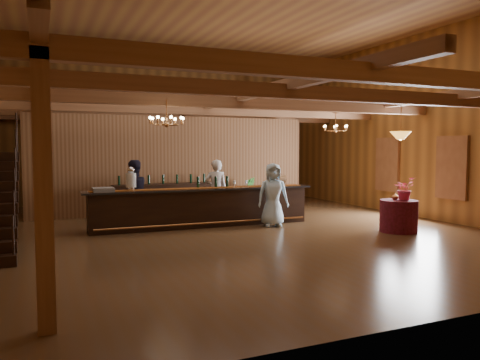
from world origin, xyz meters
name	(u,v)px	position (x,y,z in m)	size (l,w,h in m)	color
floor	(231,229)	(0.00, 0.00, 0.00)	(14.00, 14.00, 0.00)	#503620
ceiling	(231,12)	(0.00, 0.00, 5.50)	(14.00, 14.00, 0.00)	brown
wall_back	(164,131)	(0.00, 7.00, 2.75)	(12.00, 0.10, 5.50)	#996229
wall_front	(453,93)	(0.00, -7.00, 2.75)	(12.00, 0.10, 5.50)	#996229
wall_right	(412,126)	(6.00, 0.00, 2.75)	(0.10, 14.00, 5.50)	#996229
beam_grid	(224,105)	(0.00, 0.51, 3.24)	(11.90, 13.90, 0.39)	#905D3B
support_posts	(239,168)	(0.00, -0.50, 1.60)	(9.20, 10.20, 3.20)	#905D3B
partition_wall	(176,165)	(-0.50, 3.50, 1.55)	(9.00, 0.18, 3.10)	brown
window_right_front	(452,168)	(5.95, -1.60, 1.55)	(0.12, 1.05, 1.75)	white
window_right_back	(388,164)	(5.95, 1.00, 1.55)	(0.12, 1.05, 1.75)	white
backroom_boxes	(167,191)	(-0.29, 5.50, 0.53)	(4.10, 0.60, 1.10)	black
tasting_bar	(202,207)	(-0.57, 0.62, 0.52)	(6.17, 0.93, 1.04)	black
beverage_dispenser	(131,179)	(-2.43, 0.71, 1.31)	(0.26, 0.26, 0.60)	silver
glass_rack_tray	(103,190)	(-3.12, 0.63, 1.08)	(0.50, 0.50, 0.10)	gray
raffle_drum	(280,179)	(1.72, 0.52, 1.20)	(0.34, 0.24, 0.30)	brown
bar_bottle_0	(198,182)	(-0.65, 0.74, 1.18)	(0.07, 0.07, 0.30)	black
bar_bottle_1	(216,182)	(-0.15, 0.73, 1.18)	(0.07, 0.07, 0.30)	black
bar_bottle_2	(227,181)	(0.18, 0.72, 1.18)	(0.07, 0.07, 0.30)	black
backbar_shelf	(170,199)	(-0.82, 2.99, 0.49)	(3.51, 0.55, 0.99)	black
round_table	(399,216)	(3.67, -2.08, 0.40)	(0.92, 0.92, 0.80)	maroon
chandelier_left	(167,121)	(-1.83, -0.62, 2.72)	(0.80, 0.80, 0.64)	#B6753F
chandelier_right	(335,128)	(4.09, 1.29, 2.72)	(0.80, 0.80, 0.64)	#B6753F
pendant_lamp	(401,135)	(3.67, -2.08, 2.40)	(0.52, 0.52, 0.90)	#B6753F
bartender	(216,190)	(0.13, 1.47, 0.88)	(0.64, 0.42, 1.76)	silver
staff_second	(133,194)	(-2.28, 1.27, 0.89)	(0.86, 0.67, 1.78)	black
guest	(273,195)	(1.17, -0.10, 0.84)	(0.83, 0.54, 1.69)	#B3D8F0
floor_plant	(247,194)	(1.74, 2.92, 0.56)	(0.62, 0.50, 1.13)	#2A6925
table_flowers	(404,189)	(3.80, -2.11, 1.08)	(0.52, 0.45, 0.57)	#CA2A4E
table_vase	(395,194)	(3.66, -1.95, 0.93)	(0.14, 0.14, 0.27)	#B6753F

